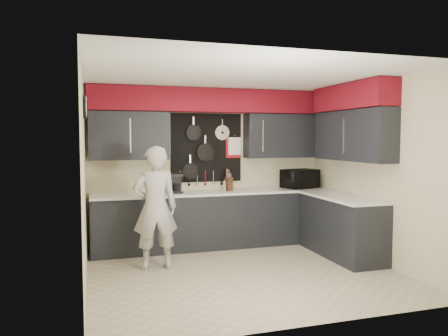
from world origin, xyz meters
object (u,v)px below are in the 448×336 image
object	(u,v)px
utensil_crock	(227,185)
microwave	(300,179)
knife_block	(229,184)
person	(155,208)
coffee_maker	(176,183)

from	to	relation	value
utensil_crock	microwave	bearing A→B (deg)	-2.21
knife_block	person	bearing A→B (deg)	-160.62
knife_block	coffee_maker	bearing A→B (deg)	166.07
microwave	coffee_maker	bearing A→B (deg)	165.14
microwave	utensil_crock	bearing A→B (deg)	162.54
person	coffee_maker	bearing A→B (deg)	-117.06
utensil_crock	coffee_maker	bearing A→B (deg)	-175.71
microwave	utensil_crock	size ratio (longest dim) A/B	3.59
microwave	person	xyz separation A→B (m)	(-2.64, -0.92, -0.24)
coffee_maker	person	distance (m)	1.05
knife_block	coffee_maker	size ratio (longest dim) A/B	0.73
knife_block	coffee_maker	world-z (taller)	coffee_maker
knife_block	utensil_crock	distance (m)	0.06
utensil_crock	person	world-z (taller)	person
utensil_crock	person	size ratio (longest dim) A/B	0.10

